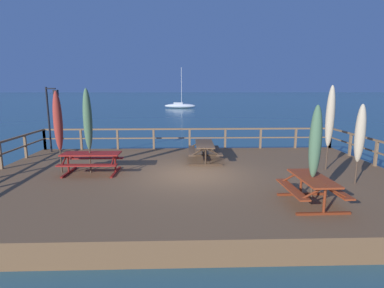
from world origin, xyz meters
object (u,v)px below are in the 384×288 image
(picnic_table_mid_right, at_px, (312,185))
(patio_umbrella_short_back, at_px, (330,117))
(picnic_table_back_left, at_px, (92,158))
(patio_umbrella_tall_mid_right, at_px, (315,142))
(patio_umbrella_tall_back_right, at_px, (360,134))
(sailboat_distant, at_px, (180,106))
(patio_umbrella_short_mid, at_px, (58,121))
(picnic_table_back_right, at_px, (205,148))
(patio_umbrella_tall_front, at_px, (88,120))
(lamp_post_hooked, at_px, (51,110))

(picnic_table_mid_right, bearing_deg, patio_umbrella_short_back, 59.19)
(picnic_table_back_left, relative_size, patio_umbrella_tall_mid_right, 0.78)
(picnic_table_mid_right, xyz_separation_m, patio_umbrella_tall_back_right, (2.22, 1.71, 1.13))
(picnic_table_back_left, xyz_separation_m, sailboat_distant, (2.91, 47.50, -0.69))
(patio_umbrella_tall_back_right, height_order, patio_umbrella_short_mid, patio_umbrella_short_mid)
(picnic_table_mid_right, height_order, patio_umbrella_tall_mid_right, patio_umbrella_tall_mid_right)
(patio_umbrella_short_back, bearing_deg, picnic_table_mid_right, -120.81)
(picnic_table_back_right, bearing_deg, picnic_table_mid_right, -63.77)
(patio_umbrella_tall_front, relative_size, patio_umbrella_short_mid, 1.03)
(picnic_table_mid_right, distance_m, sailboat_distant, 50.96)
(picnic_table_back_left, xyz_separation_m, patio_umbrella_short_back, (9.00, 0.21, 1.50))
(picnic_table_back_right, relative_size, patio_umbrella_short_mid, 0.72)
(picnic_table_back_left, bearing_deg, patio_umbrella_tall_front, 151.36)
(picnic_table_mid_right, height_order, patio_umbrella_tall_back_right, patio_umbrella_tall_back_right)
(lamp_post_hooked, bearing_deg, patio_umbrella_tall_back_right, -24.20)
(patio_umbrella_tall_back_right, distance_m, sailboat_distant, 49.52)
(patio_umbrella_short_back, relative_size, sailboat_distant, 0.42)
(patio_umbrella_tall_back_right, xyz_separation_m, lamp_post_hooked, (-12.12, 5.45, 0.43))
(lamp_post_hooked, xyz_separation_m, sailboat_distant, (5.90, 43.65, -2.24))
(picnic_table_back_right, bearing_deg, patio_umbrella_tall_back_right, -36.06)
(patio_umbrella_tall_back_right, bearing_deg, patio_umbrella_short_mid, 170.59)
(lamp_post_hooked, distance_m, sailboat_distant, 44.10)
(patio_umbrella_short_mid, bearing_deg, patio_umbrella_tall_mid_right, -22.91)
(patio_umbrella_tall_front, xyz_separation_m, patio_umbrella_tall_back_right, (9.19, -1.62, -0.31))
(patio_umbrella_tall_front, xyz_separation_m, patio_umbrella_tall_mid_right, (6.97, -3.33, -0.27))
(picnic_table_back_left, bearing_deg, picnic_table_mid_right, -25.52)
(picnic_table_back_right, height_order, picnic_table_mid_right, same)
(patio_umbrella_tall_mid_right, distance_m, patio_umbrella_short_mid, 8.77)
(picnic_table_back_right, xyz_separation_m, lamp_post_hooked, (-7.35, 1.97, 1.55))
(picnic_table_back_right, xyz_separation_m, patio_umbrella_tall_front, (-4.42, -1.85, 1.43))
(patio_umbrella_tall_mid_right, bearing_deg, patio_umbrella_tall_back_right, 37.51)
(patio_umbrella_tall_front, bearing_deg, sailboat_distant, 86.42)
(picnic_table_mid_right, bearing_deg, picnic_table_back_left, 154.48)
(sailboat_distant, bearing_deg, picnic_table_mid_right, -85.50)
(picnic_table_back_left, xyz_separation_m, patio_umbrella_short_mid, (-1.17, 0.12, 1.37))
(picnic_table_back_right, distance_m, patio_umbrella_tall_front, 5.00)
(picnic_table_mid_right, bearing_deg, patio_umbrella_short_mid, 157.09)
(picnic_table_back_right, relative_size, patio_umbrella_tall_front, 0.70)
(patio_umbrella_tall_front, relative_size, sailboat_distant, 0.41)
(patio_umbrella_short_back, bearing_deg, picnic_table_back_left, -178.66)
(picnic_table_back_left, distance_m, patio_umbrella_short_mid, 1.81)
(patio_umbrella_short_back, xyz_separation_m, lamp_post_hooked, (-12.00, 3.65, 0.05))
(picnic_table_back_left, bearing_deg, lamp_post_hooked, 127.81)
(picnic_table_back_left, bearing_deg, picnic_table_back_right, 23.38)
(patio_umbrella_tall_front, xyz_separation_m, patio_umbrella_short_mid, (-1.11, 0.08, -0.06))
(sailboat_distant, bearing_deg, picnic_table_back_right, -88.19)
(picnic_table_back_right, bearing_deg, picnic_table_back_left, -156.62)
(patio_umbrella_tall_front, height_order, patio_umbrella_short_mid, patio_umbrella_tall_front)
(patio_umbrella_tall_back_right, bearing_deg, patio_umbrella_tall_front, 169.97)
(picnic_table_back_left, relative_size, picnic_table_mid_right, 1.18)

